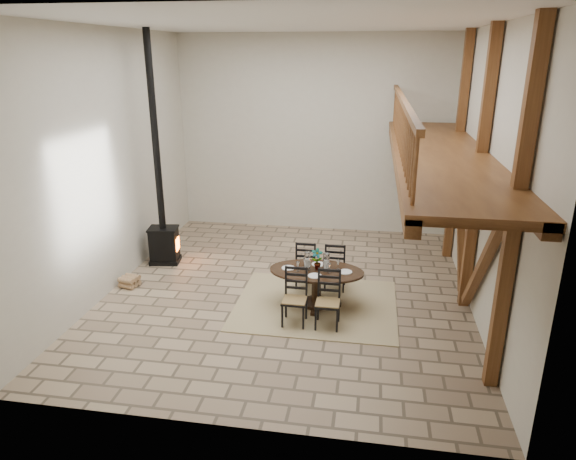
% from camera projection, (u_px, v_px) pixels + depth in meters
% --- Properties ---
extents(ground, '(8.00, 8.00, 0.00)m').
position_uv_depth(ground, '(288.00, 291.00, 10.28)').
color(ground, tan).
rests_on(ground, ground).
extents(room_shell, '(7.02, 8.02, 5.01)m').
position_uv_depth(room_shell, '(354.00, 142.00, 9.11)').
color(room_shell, beige).
rests_on(room_shell, ground).
extents(rug, '(3.00, 2.50, 0.02)m').
position_uv_depth(rug, '(316.00, 305.00, 9.71)').
color(rug, tan).
rests_on(rug, ground).
extents(dining_table, '(1.76, 1.95, 1.13)m').
position_uv_depth(dining_table, '(316.00, 285.00, 9.57)').
color(dining_table, black).
rests_on(dining_table, ground).
extents(wood_stove, '(0.71, 0.59, 5.00)m').
position_uv_depth(wood_stove, '(162.00, 215.00, 11.32)').
color(wood_stove, black).
rests_on(wood_stove, ground).
extents(log_basket, '(0.50, 0.50, 0.41)m').
position_uv_depth(log_basket, '(167.00, 251.00, 11.84)').
color(log_basket, brown).
rests_on(log_basket, ground).
extents(log_stack, '(0.39, 0.40, 0.23)m').
position_uv_depth(log_stack, '(130.00, 281.00, 10.45)').
color(log_stack, tan).
rests_on(log_stack, ground).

